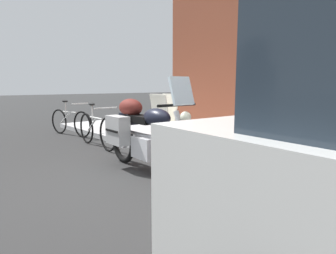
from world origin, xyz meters
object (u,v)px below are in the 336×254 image
(sandwich_board_sign, at_px, (164,116))
(second_bicycle_by_cafe, at_px, (70,122))
(parked_bicycle, at_px, (96,130))
(touring_motorcycle, at_px, (142,132))

(sandwich_board_sign, xyz_separation_m, second_bicycle_by_cafe, (-2.30, -1.29, -0.25))
(sandwich_board_sign, relative_size, second_bicycle_by_cafe, 0.60)
(parked_bicycle, xyz_separation_m, sandwich_board_sign, (0.55, 1.42, 0.24))
(sandwich_board_sign, bearing_deg, touring_motorcycle, -48.66)
(touring_motorcycle, relative_size, parked_bicycle, 1.27)
(parked_bicycle, distance_m, second_bicycle_by_cafe, 1.76)
(parked_bicycle, bearing_deg, second_bicycle_by_cafe, 175.55)
(touring_motorcycle, xyz_separation_m, sandwich_board_sign, (-1.50, 1.70, 0.01))
(parked_bicycle, relative_size, second_bicycle_by_cafe, 1.05)
(touring_motorcycle, xyz_separation_m, parked_bicycle, (-2.05, 0.28, -0.24))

